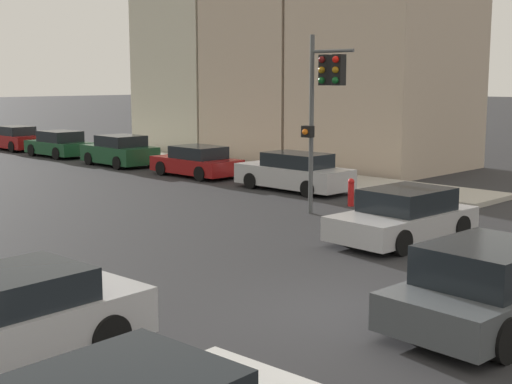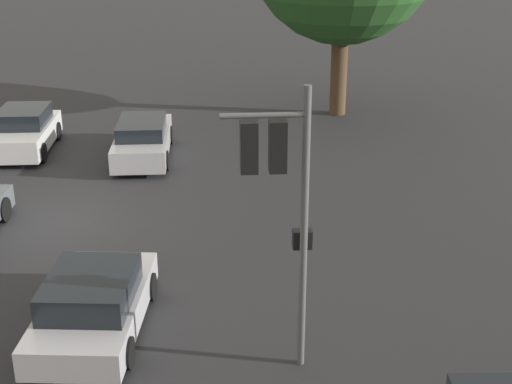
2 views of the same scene
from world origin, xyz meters
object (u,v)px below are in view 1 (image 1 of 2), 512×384
object	(u,v)px
parked_car_0	(294,173)
parked_car_3	(59,145)
parked_car_1	(197,162)
traffic_signal	(323,92)
parked_car_4	(15,139)
crossing_car_2	(491,288)
parked_car_2	(120,151)
fire_hydrant	(351,191)
crossing_car_0	(404,216)

from	to	relation	value
parked_car_0	parked_car_3	distance (m)	16.74
parked_car_1	traffic_signal	bearing A→B (deg)	161.76
parked_car_4	parked_car_0	bearing A→B (deg)	-179.73
crossing_car_2	parked_car_2	distance (m)	24.90
crossing_car_2	parked_car_4	xyz separation A→B (m)	(8.74, 34.13, -0.02)
parked_car_0	parked_car_1	distance (m)	5.57
fire_hydrant	parked_car_2	bearing A→B (deg)	86.01
crossing_car_2	parked_car_3	bearing A→B (deg)	75.90
crossing_car_2	crossing_car_0	bearing A→B (deg)	48.38
parked_car_4	crossing_car_0	bearing A→B (deg)	171.98
parked_car_4	parked_car_3	bearing A→B (deg)	179.40
parked_car_3	fire_hydrant	world-z (taller)	parked_car_3
crossing_car_0	parked_car_3	bearing A→B (deg)	-96.97
parked_car_0	parked_car_2	world-z (taller)	parked_car_2
parked_car_2	fire_hydrant	size ratio (longest dim) A/B	4.39
parked_car_1	fire_hydrant	size ratio (longest dim) A/B	4.48
crossing_car_2	parked_car_4	bearing A→B (deg)	78.19
parked_car_2	fire_hydrant	xyz separation A→B (m)	(-1.02, -14.62, -0.21)
crossing_car_2	traffic_signal	bearing A→B (deg)	58.28
parked_car_1	parked_car_3	size ratio (longest dim) A/B	1.00
parked_car_2	fire_hydrant	distance (m)	14.66
fire_hydrant	traffic_signal	bearing A→B (deg)	-169.54
fire_hydrant	crossing_car_2	bearing A→B (deg)	-131.23
traffic_signal	crossing_car_2	distance (m)	10.57
traffic_signal	parked_car_2	xyz separation A→B (m)	(2.96, 14.98, -3.06)
crossing_car_0	parked_car_1	distance (m)	13.84
crossing_car_0	parked_car_2	distance (m)	19.14
parked_car_3	parked_car_0	bearing A→B (deg)	179.49
parked_car_3	traffic_signal	bearing A→B (deg)	170.87
traffic_signal	crossing_car_0	world-z (taller)	traffic_signal
parked_car_3	crossing_car_2	bearing A→B (deg)	162.42
parked_car_0	fire_hydrant	xyz separation A→B (m)	(-1.15, -3.52, -0.19)
fire_hydrant	parked_car_0	bearing A→B (deg)	71.89
fire_hydrant	parked_car_1	bearing A→B (deg)	82.84
parked_car_0	parked_car_1	size ratio (longest dim) A/B	1.12
traffic_signal	parked_car_2	distance (m)	15.58
crossing_car_0	parked_car_0	size ratio (longest dim) A/B	0.92
parked_car_2	crossing_car_2	bearing A→B (deg)	160.86
traffic_signal	fire_hydrant	distance (m)	3.82
traffic_signal	parked_car_1	xyz separation A→B (m)	(3.09, 9.46, -3.14)
parked_car_4	parked_car_1	bearing A→B (deg)	-179.72
parked_car_4	traffic_signal	bearing A→B (deg)	173.39
crossing_car_2	parked_car_1	bearing A→B (deg)	66.32
crossing_car_2	parked_car_1	world-z (taller)	crossing_car_2
traffic_signal	fire_hydrant	world-z (taller)	traffic_signal
parked_car_1	parked_car_4	xyz separation A→B (m)	(-0.04, 16.31, 0.05)
parked_car_0	fire_hydrant	distance (m)	3.71
parked_car_0	parked_car_1	xyz separation A→B (m)	(-0.01, 5.57, -0.05)
parked_car_1	parked_car_2	bearing A→B (deg)	1.10
parked_car_4	fire_hydrant	bearing A→B (deg)	177.65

